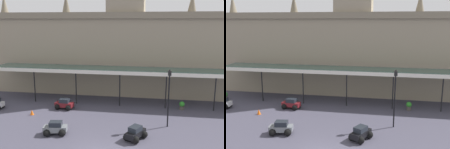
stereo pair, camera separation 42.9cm
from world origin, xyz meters
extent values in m
cube|color=gray|center=(0.00, 18.18, 5.49)|extent=(37.51, 5.48, 10.98)
cube|color=gray|center=(0.00, 15.29, 10.58)|extent=(37.51, 0.30, 0.80)
cone|color=#6E6554|center=(-17.75, 18.18, 12.28)|extent=(1.10, 1.10, 2.60)
cone|color=#6E6554|center=(-8.44, 18.18, 12.28)|extent=(1.10, 1.10, 2.60)
cone|color=#6E6554|center=(8.44, 18.18, 12.28)|extent=(1.10, 1.10, 2.60)
cube|color=#38564C|center=(0.00, 13.24, 4.21)|extent=(31.91, 3.20, 0.16)
cube|color=silver|center=(0.00, 11.64, 4.01)|extent=(31.91, 0.12, 0.44)
cylinder|color=black|center=(-10.64, 11.79, 2.06)|extent=(0.14, 0.14, 4.13)
cylinder|color=black|center=(-5.32, 11.79, 2.06)|extent=(0.14, 0.14, 4.13)
cylinder|color=black|center=(0.00, 11.79, 2.06)|extent=(0.14, 0.14, 4.13)
cylinder|color=black|center=(5.32, 11.79, 2.06)|extent=(0.14, 0.14, 4.13)
cylinder|color=black|center=(10.64, 11.79, 2.06)|extent=(0.14, 0.14, 4.13)
sphere|color=black|center=(-13.36, 8.07, 0.32)|extent=(0.64, 0.64, 0.64)
sphere|color=black|center=(-13.40, 8.95, 0.32)|extent=(0.64, 0.64, 0.64)
cube|color=slate|center=(-4.58, 3.08, 0.52)|extent=(2.17, 1.22, 0.50)
cube|color=#1E232B|center=(-4.53, 3.09, 0.98)|extent=(1.22, 0.98, 0.42)
sphere|color=black|center=(-5.17, 2.53, 0.32)|extent=(0.64, 0.64, 0.64)
sphere|color=black|center=(-5.32, 3.39, 0.32)|extent=(0.64, 0.64, 0.64)
sphere|color=black|center=(-3.84, 2.76, 0.32)|extent=(0.64, 0.64, 0.64)
sphere|color=black|center=(-3.99, 3.63, 0.32)|extent=(0.64, 0.64, 0.64)
cube|color=maroon|center=(-6.10, 9.69, 0.52)|extent=(2.14, 1.11, 0.50)
cube|color=#1E232B|center=(-6.05, 9.69, 0.98)|extent=(1.18, 0.92, 0.42)
sphere|color=black|center=(-6.82, 9.33, 0.32)|extent=(0.64, 0.64, 0.64)
sphere|color=black|center=(-6.72, 10.21, 0.32)|extent=(0.64, 0.64, 0.64)
sphere|color=black|center=(-5.48, 9.18, 0.32)|extent=(0.64, 0.64, 0.64)
sphere|color=black|center=(-5.38, 10.05, 0.32)|extent=(0.64, 0.64, 0.64)
cube|color=black|center=(2.53, 3.23, 0.52)|extent=(1.74, 2.22, 0.50)
cube|color=#1E232B|center=(2.50, 3.18, 0.98)|extent=(1.22, 1.35, 0.42)
sphere|color=black|center=(2.46, 4.03, 0.32)|extent=(0.64, 0.64, 0.64)
sphere|color=black|center=(3.23, 3.61, 0.32)|extent=(0.64, 0.64, 0.64)
sphere|color=black|center=(1.82, 2.84, 0.32)|extent=(0.64, 0.64, 0.64)
sphere|color=black|center=(2.60, 2.42, 0.32)|extent=(0.64, 0.64, 0.64)
cylinder|color=black|center=(5.32, 6.43, 2.50)|extent=(0.13, 0.13, 5.00)
cube|color=black|center=(5.32, 6.43, 5.22)|extent=(0.30, 0.30, 0.44)
sphere|color=black|center=(5.32, 6.43, 5.50)|extent=(0.14, 0.14, 0.14)
cone|color=orange|center=(-8.88, 7.26, 0.29)|extent=(0.40, 0.40, 0.58)
cylinder|color=#47423D|center=(7.14, 11.60, 0.21)|extent=(0.56, 0.56, 0.42)
sphere|color=#2A7E25|center=(7.14, 11.60, 0.66)|extent=(0.60, 0.60, 0.60)
cylinder|color=#47423D|center=(-15.71, 11.58, 0.21)|extent=(0.56, 0.56, 0.42)
camera|label=1|loc=(3.91, -17.31, 9.92)|focal=41.54mm
camera|label=2|loc=(4.34, -17.23, 9.92)|focal=41.54mm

